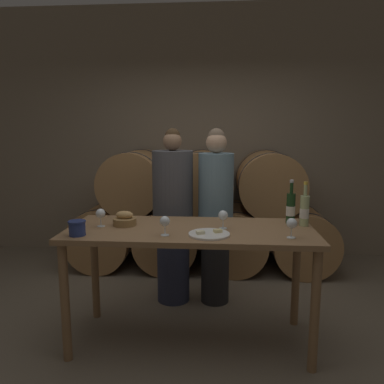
{
  "coord_description": "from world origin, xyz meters",
  "views": [
    {
      "loc": [
        0.22,
        -2.71,
        1.63
      ],
      "look_at": [
        0.0,
        0.15,
        1.16
      ],
      "focal_mm": 35.0,
      "sensor_mm": 36.0,
      "label": 1
    }
  ],
  "objects_px": {
    "cheese_plate": "(209,234)",
    "wine_glass_left": "(165,222)",
    "wine_bottle_red": "(291,208)",
    "wine_bottle_white": "(304,210)",
    "bread_basket": "(125,220)",
    "person_right": "(216,216)",
    "wine_glass_far_left": "(100,214)",
    "wine_glass_right": "(292,224)",
    "tasting_table": "(190,243)",
    "blue_crock": "(77,227)",
    "wine_glass_center": "(223,216)",
    "person_left": "(173,217)"
  },
  "relations": [
    {
      "from": "blue_crock",
      "to": "bread_basket",
      "type": "height_order",
      "value": "bread_basket"
    },
    {
      "from": "person_left",
      "to": "blue_crock",
      "type": "height_order",
      "value": "person_left"
    },
    {
      "from": "wine_bottle_white",
      "to": "wine_glass_right",
      "type": "relative_size",
      "value": 2.47
    },
    {
      "from": "wine_bottle_red",
      "to": "bread_basket",
      "type": "bearing_deg",
      "value": -172.68
    },
    {
      "from": "tasting_table",
      "to": "wine_glass_far_left",
      "type": "bearing_deg",
      "value": -179.69
    },
    {
      "from": "person_left",
      "to": "wine_bottle_red",
      "type": "xyz_separation_m",
      "value": [
        1.0,
        -0.49,
        0.2
      ]
    },
    {
      "from": "tasting_table",
      "to": "wine_glass_far_left",
      "type": "xyz_separation_m",
      "value": [
        -0.68,
        -0.0,
        0.21
      ]
    },
    {
      "from": "bread_basket",
      "to": "wine_glass_right",
      "type": "height_order",
      "value": "wine_glass_right"
    },
    {
      "from": "wine_bottle_red",
      "to": "wine_bottle_white",
      "type": "xyz_separation_m",
      "value": [
        0.09,
        -0.08,
        -0.0
      ]
    },
    {
      "from": "blue_crock",
      "to": "cheese_plate",
      "type": "relative_size",
      "value": 0.42
    },
    {
      "from": "wine_glass_left",
      "to": "tasting_table",
      "type": "bearing_deg",
      "value": 52.07
    },
    {
      "from": "wine_bottle_white",
      "to": "wine_glass_far_left",
      "type": "bearing_deg",
      "value": -174.67
    },
    {
      "from": "person_left",
      "to": "wine_bottle_red",
      "type": "relative_size",
      "value": 4.79
    },
    {
      "from": "cheese_plate",
      "to": "wine_glass_left",
      "type": "bearing_deg",
      "value": -174.65
    },
    {
      "from": "bread_basket",
      "to": "wine_glass_center",
      "type": "bearing_deg",
      "value": -3.31
    },
    {
      "from": "tasting_table",
      "to": "person_right",
      "type": "distance_m",
      "value": 0.73
    },
    {
      "from": "wine_bottle_red",
      "to": "wine_glass_right",
      "type": "bearing_deg",
      "value": -99.31
    },
    {
      "from": "wine_bottle_red",
      "to": "cheese_plate",
      "type": "bearing_deg",
      "value": -147.8
    },
    {
      "from": "wine_glass_left",
      "to": "wine_glass_right",
      "type": "distance_m",
      "value": 0.87
    },
    {
      "from": "bread_basket",
      "to": "person_right",
      "type": "bearing_deg",
      "value": 43.46
    },
    {
      "from": "person_left",
      "to": "person_right",
      "type": "distance_m",
      "value": 0.4
    },
    {
      "from": "cheese_plate",
      "to": "wine_glass_left",
      "type": "height_order",
      "value": "wine_glass_left"
    },
    {
      "from": "person_right",
      "to": "wine_glass_right",
      "type": "relative_size",
      "value": 11.97
    },
    {
      "from": "cheese_plate",
      "to": "wine_glass_left",
      "type": "distance_m",
      "value": 0.32
    },
    {
      "from": "person_right",
      "to": "wine_glass_far_left",
      "type": "distance_m",
      "value": 1.13
    },
    {
      "from": "blue_crock",
      "to": "wine_glass_center",
      "type": "height_order",
      "value": "wine_glass_center"
    },
    {
      "from": "wine_bottle_red",
      "to": "wine_glass_far_left",
      "type": "height_order",
      "value": "wine_bottle_red"
    },
    {
      "from": "wine_glass_left",
      "to": "wine_glass_right",
      "type": "height_order",
      "value": "same"
    },
    {
      "from": "wine_bottle_red",
      "to": "wine_glass_far_left",
      "type": "xyz_separation_m",
      "value": [
        -1.46,
        -0.22,
        -0.02
      ]
    },
    {
      "from": "bread_basket",
      "to": "wine_glass_center",
      "type": "height_order",
      "value": "wine_glass_center"
    },
    {
      "from": "tasting_table",
      "to": "cheese_plate",
      "type": "bearing_deg",
      "value": -50.96
    },
    {
      "from": "cheese_plate",
      "to": "wine_glass_far_left",
      "type": "height_order",
      "value": "wine_glass_far_left"
    },
    {
      "from": "tasting_table",
      "to": "bread_basket",
      "type": "relative_size",
      "value": 10.27
    },
    {
      "from": "person_left",
      "to": "wine_bottle_red",
      "type": "distance_m",
      "value": 1.13
    },
    {
      "from": "person_left",
      "to": "bread_basket",
      "type": "bearing_deg",
      "value": -113.94
    },
    {
      "from": "cheese_plate",
      "to": "wine_glass_far_left",
      "type": "xyz_separation_m",
      "value": [
        -0.83,
        0.18,
        0.09
      ]
    },
    {
      "from": "person_right",
      "to": "wine_bottle_white",
      "type": "bearing_deg",
      "value": -39.68
    },
    {
      "from": "blue_crock",
      "to": "cheese_plate",
      "type": "xyz_separation_m",
      "value": [
        0.92,
        0.08,
        -0.05
      ]
    },
    {
      "from": "person_right",
      "to": "wine_bottle_white",
      "type": "height_order",
      "value": "person_right"
    },
    {
      "from": "wine_glass_center",
      "to": "tasting_table",
      "type": "bearing_deg",
      "value": -178.23
    },
    {
      "from": "person_right",
      "to": "wine_glass_center",
      "type": "bearing_deg",
      "value": -84.85
    },
    {
      "from": "person_right",
      "to": "wine_glass_center",
      "type": "height_order",
      "value": "person_right"
    },
    {
      "from": "wine_glass_far_left",
      "to": "wine_bottle_red",
      "type": "bearing_deg",
      "value": 8.59
    },
    {
      "from": "person_right",
      "to": "wine_glass_far_left",
      "type": "relative_size",
      "value": 11.97
    },
    {
      "from": "cheese_plate",
      "to": "wine_glass_far_left",
      "type": "relative_size",
      "value": 2.1
    },
    {
      "from": "person_right",
      "to": "wine_bottle_red",
      "type": "xyz_separation_m",
      "value": [
        0.59,
        -0.49,
        0.19
      ]
    },
    {
      "from": "wine_bottle_red",
      "to": "blue_crock",
      "type": "xyz_separation_m",
      "value": [
        -1.54,
        -0.47,
        -0.06
      ]
    },
    {
      "from": "wine_glass_left",
      "to": "wine_glass_right",
      "type": "bearing_deg",
      "value": 0.22
    },
    {
      "from": "person_right",
      "to": "wine_bottle_red",
      "type": "height_order",
      "value": "person_right"
    },
    {
      "from": "blue_crock",
      "to": "wine_glass_far_left",
      "type": "height_order",
      "value": "wine_glass_far_left"
    }
  ]
}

